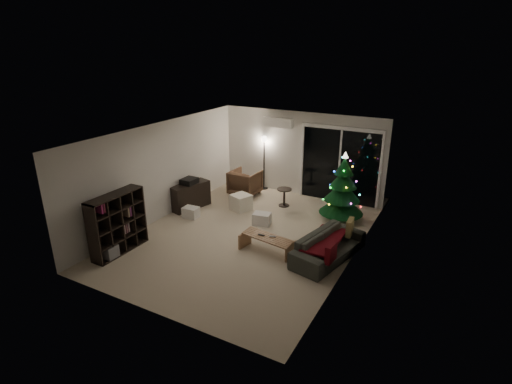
% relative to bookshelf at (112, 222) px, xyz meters
% --- Properties ---
extents(room, '(6.50, 7.51, 2.60)m').
position_rel_bookshelf_xyz_m(room, '(2.71, 3.44, 0.34)').
color(room, beige).
rests_on(room, ground).
extents(bookshelf, '(0.63, 1.39, 1.35)m').
position_rel_bookshelf_xyz_m(bookshelf, '(0.00, 0.00, 0.00)').
color(bookshelf, black).
rests_on(bookshelf, floor).
extents(media_cabinet, '(0.69, 1.21, 0.71)m').
position_rel_bookshelf_xyz_m(media_cabinet, '(0.00, 2.74, -0.32)').
color(media_cabinet, black).
rests_on(media_cabinet, floor).
extents(stereo, '(0.36, 0.43, 0.15)m').
position_rel_bookshelf_xyz_m(stereo, '(0.00, 2.74, 0.11)').
color(stereo, black).
rests_on(stereo, media_cabinet).
extents(armchair, '(0.83, 0.85, 0.76)m').
position_rel_bookshelf_xyz_m(armchair, '(0.82, 4.37, -0.29)').
color(armchair, brown).
rests_on(armchair, floor).
extents(ottoman, '(0.61, 0.61, 0.43)m').
position_rel_bookshelf_xyz_m(ottoman, '(1.31, 3.31, -0.46)').
color(ottoman, white).
rests_on(ottoman, floor).
extents(cardboard_box_a, '(0.41, 0.33, 0.28)m').
position_rel_bookshelf_xyz_m(cardboard_box_a, '(0.42, 2.21, -0.53)').
color(cardboard_box_a, white).
rests_on(cardboard_box_a, floor).
extents(cardboard_box_b, '(0.49, 0.40, 0.30)m').
position_rel_bookshelf_xyz_m(cardboard_box_b, '(2.26, 2.72, -0.52)').
color(cardboard_box_b, white).
rests_on(cardboard_box_b, floor).
extents(side_table, '(0.53, 0.53, 0.51)m').
position_rel_bookshelf_xyz_m(side_table, '(2.24, 4.12, -0.42)').
color(side_table, black).
rests_on(side_table, floor).
extents(floor_lamp, '(0.26, 0.26, 1.62)m').
position_rel_bookshelf_xyz_m(floor_lamp, '(1.07, 5.12, 0.13)').
color(floor_lamp, black).
rests_on(floor_lamp, floor).
extents(sofa, '(1.16, 2.05, 0.56)m').
position_rel_bookshelf_xyz_m(sofa, '(4.30, 1.90, -0.39)').
color(sofa, black).
rests_on(sofa, floor).
extents(sofa_throw, '(0.60, 1.39, 0.05)m').
position_rel_bookshelf_xyz_m(sofa_throw, '(4.20, 1.90, -0.27)').
color(sofa_throw, '#49060F').
rests_on(sofa_throw, sofa).
extents(cushion_a, '(0.14, 0.38, 0.37)m').
position_rel_bookshelf_xyz_m(cushion_a, '(4.55, 2.55, -0.16)').
color(cushion_a, olive).
rests_on(cushion_a, sofa).
extents(cushion_b, '(0.14, 0.38, 0.37)m').
position_rel_bookshelf_xyz_m(cushion_b, '(4.55, 1.25, -0.16)').
color(cushion_b, '#49060F').
rests_on(cushion_b, sofa).
extents(coffee_table, '(1.25, 0.61, 0.38)m').
position_rel_bookshelf_xyz_m(coffee_table, '(3.04, 1.50, -0.49)').
color(coffee_table, '#A5754F').
rests_on(coffee_table, floor).
extents(remote_a, '(0.15, 0.04, 0.02)m').
position_rel_bookshelf_xyz_m(remote_a, '(2.89, 1.50, -0.29)').
color(remote_a, black).
rests_on(remote_a, coffee_table).
extents(remote_b, '(0.15, 0.09, 0.02)m').
position_rel_bookshelf_xyz_m(remote_b, '(3.14, 1.55, -0.29)').
color(remote_b, slate).
rests_on(remote_b, coffee_table).
extents(christmas_tree, '(1.45, 1.45, 1.83)m').
position_rel_bookshelf_xyz_m(christmas_tree, '(3.93, 3.95, 0.24)').
color(christmas_tree, black).
rests_on(christmas_tree, floor).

